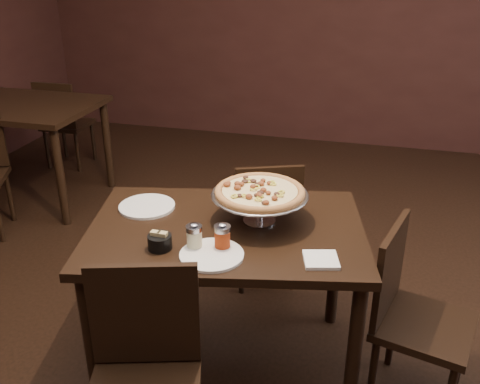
# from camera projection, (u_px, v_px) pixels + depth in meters

# --- Properties ---
(room) EXTENTS (6.04, 7.04, 2.84)m
(room) POSITION_uv_depth(u_px,v_px,m) (255.00, 84.00, 2.07)
(room) COLOR black
(room) RESTS_ON ground
(dining_table) EXTENTS (1.36, 1.05, 0.76)m
(dining_table) POSITION_uv_depth(u_px,v_px,m) (226.00, 246.00, 2.41)
(dining_table) COLOR black
(dining_table) RESTS_ON ground
(background_table) EXTENTS (1.26, 0.84, 0.79)m
(background_table) POSITION_uv_depth(u_px,v_px,m) (15.00, 116.00, 4.17)
(background_table) COLOR black
(background_table) RESTS_ON ground
(pizza_stand) EXTENTS (0.43, 0.43, 0.18)m
(pizza_stand) POSITION_uv_depth(u_px,v_px,m) (260.00, 192.00, 2.35)
(pizza_stand) COLOR #AEADB4
(pizza_stand) RESTS_ON dining_table
(parmesan_shaker) EXTENTS (0.07, 0.07, 0.12)m
(parmesan_shaker) POSITION_uv_depth(u_px,v_px,m) (194.00, 237.00, 2.17)
(parmesan_shaker) COLOR #FAF6C3
(parmesan_shaker) RESTS_ON dining_table
(pepper_flake_shaker) EXTENTS (0.07, 0.07, 0.12)m
(pepper_flake_shaker) POSITION_uv_depth(u_px,v_px,m) (222.00, 237.00, 2.17)
(pepper_flake_shaker) COLOR maroon
(pepper_flake_shaker) RESTS_ON dining_table
(packet_caddy) EXTENTS (0.10, 0.10, 0.08)m
(packet_caddy) POSITION_uv_depth(u_px,v_px,m) (160.00, 241.00, 2.18)
(packet_caddy) COLOR black
(packet_caddy) RESTS_ON dining_table
(napkin_stack) EXTENTS (0.16, 0.16, 0.01)m
(napkin_stack) POSITION_uv_depth(u_px,v_px,m) (321.00, 260.00, 2.10)
(napkin_stack) COLOR white
(napkin_stack) RESTS_ON dining_table
(plate_left) EXTENTS (0.27, 0.27, 0.01)m
(plate_left) POSITION_uv_depth(u_px,v_px,m) (147.00, 206.00, 2.54)
(plate_left) COLOR white
(plate_left) RESTS_ON dining_table
(plate_near) EXTENTS (0.26, 0.26, 0.01)m
(plate_near) POSITION_uv_depth(u_px,v_px,m) (212.00, 255.00, 2.14)
(plate_near) COLOR white
(plate_near) RESTS_ON dining_table
(serving_spatula) EXTENTS (0.14, 0.14, 0.02)m
(serving_spatula) POSITION_uv_depth(u_px,v_px,m) (256.00, 197.00, 2.32)
(serving_spatula) COLOR #AEADB4
(serving_spatula) RESTS_ON pizza_stand
(chair_far) EXTENTS (0.49, 0.49, 0.81)m
(chair_far) POSITION_uv_depth(u_px,v_px,m) (265.00, 219.00, 3.12)
(chair_far) COLOR black
(chair_far) RESTS_ON ground
(chair_near) EXTENTS (0.51, 0.51, 0.87)m
(chair_near) POSITION_uv_depth(u_px,v_px,m) (144.00, 375.00, 1.94)
(chair_near) COLOR black
(chair_near) RESTS_ON ground
(chair_side) EXTENTS (0.48, 0.48, 0.84)m
(chair_side) POSITION_uv_depth(u_px,v_px,m) (411.00, 311.00, 2.31)
(chair_side) COLOR black
(chair_side) RESTS_ON ground
(bg_chair_far) EXTENTS (0.40, 0.40, 0.82)m
(bg_chair_far) POSITION_uv_depth(u_px,v_px,m) (63.00, 121.00, 4.87)
(bg_chair_far) COLOR black
(bg_chair_far) RESTS_ON ground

